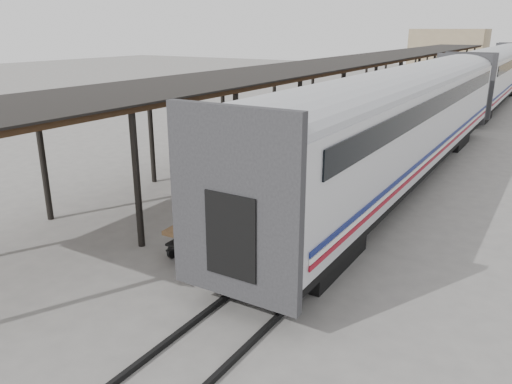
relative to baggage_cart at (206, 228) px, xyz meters
The scene contains 10 objects.
ground 1.41m from the baggage_cart, 108.96° to the left, with size 160.00×160.00×0.00m, color slate.
train 35.14m from the baggage_cart, 85.44° to the left, with size 3.45×76.01×4.01m.
canopy 25.69m from the baggage_cart, 98.59° to the left, with size 4.90×64.30×4.15m.
rails 35.30m from the baggage_cart, 85.46° to the left, with size 1.54×150.00×0.12m.
building_left 83.86m from the baggage_cart, 97.13° to the left, with size 12.00×8.00×6.00m, color tan.
baggage_cart is the anchor object (origin of this frame).
suitcase_stack 0.55m from the baggage_cart, 111.77° to the left, with size 1.21×1.19×0.59m.
luggage_tug 17.27m from the baggage_cart, 99.83° to the left, with size 1.27×1.71×1.36m.
porter 1.38m from the baggage_cart, 68.96° to the right, with size 0.71×0.47×1.95m, color navy.
pedestrian 14.08m from the baggage_cart, 106.79° to the left, with size 1.04×0.43×1.77m, color black.
Camera 1 is at (8.46, -11.61, 6.02)m, focal length 35.00 mm.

